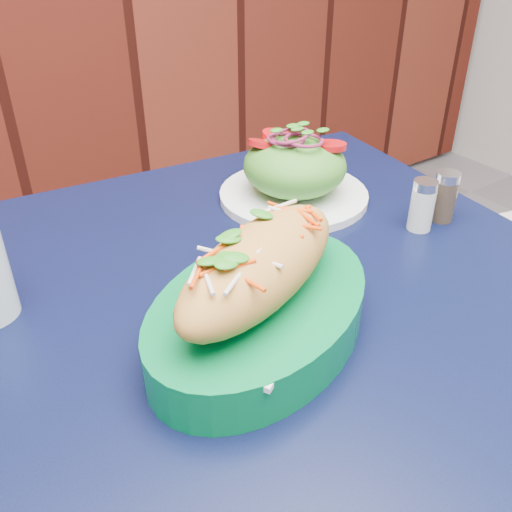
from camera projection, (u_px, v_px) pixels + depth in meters
cafe_table at (259, 361)px, 0.68m from camera, size 0.89×0.89×0.75m
banh_mi_basket at (260, 296)px, 0.56m from camera, size 0.34×0.28×0.13m
salad_plate at (294, 172)px, 0.83m from camera, size 0.22×0.22×0.11m
salt_shaker at (422, 205)px, 0.76m from camera, size 0.03×0.03×0.07m
pepper_shaker at (445, 197)px, 0.78m from camera, size 0.03×0.03×0.07m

